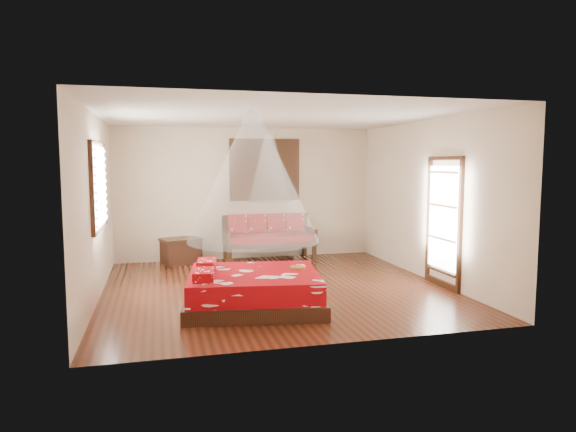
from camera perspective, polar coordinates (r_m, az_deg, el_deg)
name	(u,v)px	position (r m, az deg, el deg)	size (l,w,h in m)	color
room	(275,203)	(8.34, -1.46, 1.44)	(5.54, 5.54, 2.84)	#33180B
bed	(253,290)	(7.42, -3.92, -8.17)	(2.13, 1.98, 0.63)	black
daybed	(268,235)	(10.84, -2.21, -2.18)	(1.88, 0.84, 0.96)	black
storage_chest	(181,251)	(10.72, -11.80, -3.79)	(0.90, 0.78, 0.52)	black
shutter_panel	(265,170)	(11.06, -2.60, 5.15)	(1.52, 0.06, 1.32)	black
window_left	(99,186)	(8.37, -20.23, 3.14)	(0.10, 1.74, 1.34)	black
glazed_door	(443,223)	(8.84, 16.88, -0.72)	(0.08, 1.02, 2.16)	black
wine_tray	(298,265)	(7.61, 1.07, -5.48)	(0.23, 0.23, 0.19)	brown
mosquito_net_main	(253,178)	(7.20, -3.89, 4.29)	(1.86, 1.86, 1.80)	white
mosquito_net_daybed	(269,165)	(10.60, -2.09, 5.65)	(0.87, 0.87, 1.50)	white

